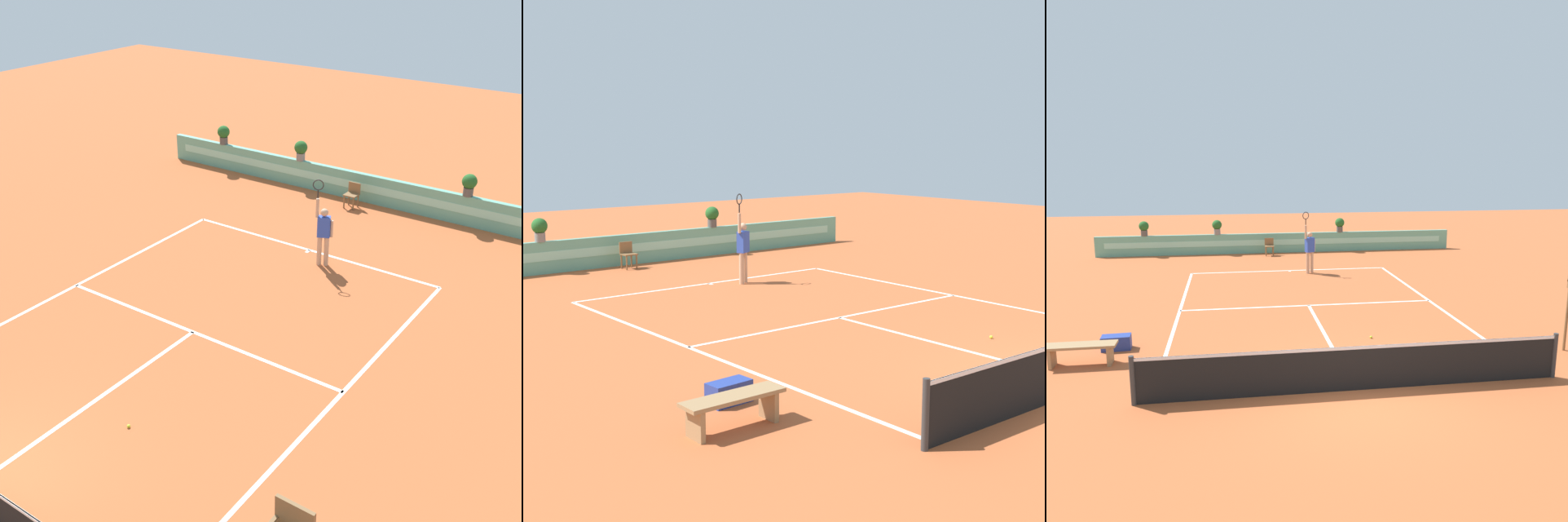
# 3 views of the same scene
# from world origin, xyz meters

# --- Properties ---
(ground_plane) EXTENTS (60.00, 60.00, 0.00)m
(ground_plane) POSITION_xyz_m (0.00, 6.00, 0.00)
(ground_plane) COLOR #B2562D
(court_lines) EXTENTS (8.32, 11.94, 0.01)m
(court_lines) POSITION_xyz_m (0.00, 6.72, 0.00)
(court_lines) COLOR white
(court_lines) RESTS_ON ground
(back_wall_barrier) EXTENTS (18.00, 0.21, 1.00)m
(back_wall_barrier) POSITION_xyz_m (0.00, 16.39, 0.50)
(back_wall_barrier) COLOR #60A88E
(back_wall_barrier) RESTS_ON ground
(ball_kid_chair) EXTENTS (0.44, 0.44, 0.85)m
(ball_kid_chair) POSITION_xyz_m (-0.56, 15.66, 0.48)
(ball_kid_chair) COLOR brown
(ball_kid_chair) RESTS_ON ground
(tennis_player) EXTENTS (0.57, 0.35, 2.58)m
(tennis_player) POSITION_xyz_m (0.78, 11.27, 1.05)
(tennis_player) COLOR tan
(tennis_player) RESTS_ON ground
(tennis_ball_near_baseline) EXTENTS (0.07, 0.07, 0.07)m
(tennis_ball_near_baseline) POSITION_xyz_m (1.16, 3.02, 0.03)
(tennis_ball_near_baseline) COLOR #CCE033
(tennis_ball_near_baseline) RESTS_ON ground
(potted_plant_left) EXTENTS (0.48, 0.48, 0.72)m
(potted_plant_left) POSITION_xyz_m (-3.11, 16.39, 1.41)
(potted_plant_left) COLOR gray
(potted_plant_left) RESTS_ON back_wall_barrier
(potted_plant_far_left) EXTENTS (0.48, 0.48, 0.72)m
(potted_plant_far_left) POSITION_xyz_m (-6.64, 16.39, 1.41)
(potted_plant_far_left) COLOR #514C47
(potted_plant_far_left) RESTS_ON back_wall_barrier
(potted_plant_right) EXTENTS (0.48, 0.48, 0.72)m
(potted_plant_right) POSITION_xyz_m (3.15, 16.39, 1.41)
(potted_plant_right) COLOR #514C47
(potted_plant_right) RESTS_ON back_wall_barrier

